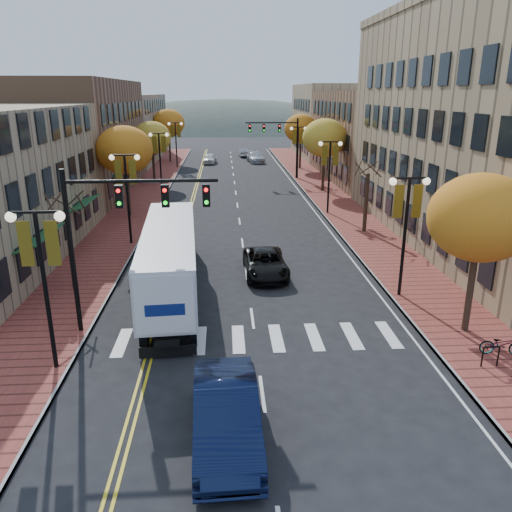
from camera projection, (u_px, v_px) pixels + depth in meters
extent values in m
plane|color=black|center=(258.00, 363.00, 18.95)|extent=(200.00, 200.00, 0.00)
cube|color=brown|center=(145.00, 196.00, 49.19)|extent=(4.00, 85.00, 0.15)
cube|color=brown|center=(325.00, 194.00, 50.28)|extent=(4.00, 85.00, 0.15)
cube|color=brown|center=(66.00, 137.00, 50.33)|extent=(12.00, 24.00, 11.00)
cube|color=#9E8966|center=(117.00, 128.00, 74.27)|extent=(12.00, 26.00, 9.50)
cube|color=brown|center=(391.00, 135.00, 58.33)|extent=(15.00, 24.00, 10.00)
cube|color=#9E8966|center=(347.00, 121.00, 79.03)|extent=(15.00, 20.00, 11.00)
cylinder|color=#382619|center=(71.00, 249.00, 25.29)|extent=(0.28, 0.28, 4.20)
cylinder|color=#382619|center=(127.00, 186.00, 40.35)|extent=(0.28, 0.28, 4.90)
ellipsoid|color=orange|center=(124.00, 150.00, 39.45)|extent=(4.48, 4.48, 3.81)
cylinder|color=#382619|center=(153.00, 162.00, 55.57)|extent=(0.28, 0.28, 4.55)
ellipsoid|color=gold|center=(152.00, 138.00, 54.74)|extent=(4.16, 4.16, 3.54)
cylinder|color=#382619|center=(170.00, 144.00, 72.56)|extent=(0.28, 0.28, 5.04)
ellipsoid|color=orange|center=(168.00, 123.00, 71.64)|extent=(4.61, 4.61, 3.92)
cylinder|color=#382619|center=(472.00, 280.00, 20.64)|extent=(0.28, 0.28, 4.55)
ellipsoid|color=orange|center=(481.00, 218.00, 19.81)|extent=(4.16, 4.16, 3.54)
cylinder|color=#382619|center=(366.00, 203.00, 35.86)|extent=(0.28, 0.28, 4.20)
cylinder|color=#382619|center=(323.00, 166.00, 50.92)|extent=(0.28, 0.28, 4.90)
ellipsoid|color=gold|center=(325.00, 138.00, 50.02)|extent=(4.48, 4.48, 3.81)
cylinder|color=#382619|center=(300.00, 150.00, 66.11)|extent=(0.28, 0.28, 4.76)
ellipsoid|color=orange|center=(301.00, 128.00, 65.24)|extent=(4.35, 4.35, 3.70)
cylinder|color=black|center=(46.00, 295.00, 17.56)|extent=(0.16, 0.16, 6.00)
cylinder|color=black|center=(35.00, 212.00, 16.62)|extent=(1.60, 0.10, 0.10)
sphere|color=#FFF2CC|center=(11.00, 217.00, 16.62)|extent=(0.36, 0.36, 0.36)
sphere|color=#FFF2CC|center=(60.00, 216.00, 16.72)|extent=(0.36, 0.36, 0.36)
cube|color=#B18F17|center=(25.00, 244.00, 16.94)|extent=(0.45, 0.03, 1.60)
cube|color=#B18F17|center=(52.00, 244.00, 16.99)|extent=(0.45, 0.03, 1.60)
cylinder|color=black|center=(128.00, 201.00, 32.73)|extent=(0.16, 0.16, 6.00)
cylinder|color=black|center=(124.00, 155.00, 31.79)|extent=(1.60, 0.10, 0.10)
sphere|color=#FFF2CC|center=(112.00, 157.00, 31.79)|extent=(0.36, 0.36, 0.36)
sphere|color=#FFF2CC|center=(137.00, 157.00, 31.89)|extent=(0.36, 0.36, 0.36)
cube|color=#B18F17|center=(119.00, 172.00, 32.11)|extent=(0.45, 0.03, 1.60)
cube|color=#B18F17|center=(133.00, 172.00, 32.16)|extent=(0.45, 0.03, 1.60)
cylinder|color=black|center=(160.00, 164.00, 49.79)|extent=(0.16, 0.16, 6.00)
cylinder|color=black|center=(159.00, 133.00, 48.86)|extent=(1.60, 0.10, 0.10)
sphere|color=#FFF2CC|center=(150.00, 135.00, 48.85)|extent=(0.36, 0.36, 0.36)
sphere|color=#FFF2CC|center=(167.00, 135.00, 48.95)|extent=(0.36, 0.36, 0.36)
cube|color=#B18F17|center=(155.00, 145.00, 49.17)|extent=(0.45, 0.03, 1.60)
cube|color=#B18F17|center=(164.00, 145.00, 49.23)|extent=(0.45, 0.03, 1.60)
cylinder|color=black|center=(176.00, 146.00, 66.86)|extent=(0.16, 0.16, 6.00)
cylinder|color=black|center=(175.00, 123.00, 65.92)|extent=(1.60, 0.10, 0.10)
sphere|color=#FFF2CC|center=(169.00, 124.00, 65.92)|extent=(0.36, 0.36, 0.36)
sphere|color=#FFF2CC|center=(181.00, 124.00, 66.02)|extent=(0.36, 0.36, 0.36)
cube|color=#B18F17|center=(172.00, 131.00, 66.24)|extent=(0.45, 0.03, 1.60)
cube|color=#B18F17|center=(179.00, 131.00, 66.29)|extent=(0.45, 0.03, 1.60)
cylinder|color=black|center=(404.00, 240.00, 24.16)|extent=(0.16, 0.16, 6.00)
cylinder|color=black|center=(410.00, 178.00, 23.22)|extent=(1.60, 0.10, 0.10)
sphere|color=#FFF2CC|center=(393.00, 182.00, 23.22)|extent=(0.36, 0.36, 0.36)
sphere|color=#FFF2CC|center=(427.00, 181.00, 23.32)|extent=(0.36, 0.36, 0.36)
cube|color=#B18F17|center=(399.00, 201.00, 23.54)|extent=(0.45, 0.03, 1.60)
cube|color=#B18F17|center=(417.00, 201.00, 23.59)|extent=(0.45, 0.03, 1.60)
cylinder|color=black|center=(329.00, 179.00, 41.22)|extent=(0.16, 0.16, 6.00)
cylinder|color=black|center=(331.00, 142.00, 40.28)|extent=(1.60, 0.10, 0.10)
sphere|color=#FFF2CC|center=(321.00, 144.00, 40.28)|extent=(0.36, 0.36, 0.36)
sphere|color=#FFF2CC|center=(340.00, 144.00, 40.38)|extent=(0.36, 0.36, 0.36)
cube|color=#B18F17|center=(325.00, 156.00, 40.60)|extent=(0.45, 0.03, 1.60)
cube|color=#B18F17|center=(335.00, 156.00, 40.66)|extent=(0.45, 0.03, 1.60)
cylinder|color=black|center=(298.00, 153.00, 58.29)|extent=(0.16, 0.16, 6.00)
cylinder|color=black|center=(298.00, 127.00, 57.35)|extent=(1.60, 0.10, 0.10)
sphere|color=#FFF2CC|center=(292.00, 128.00, 57.35)|extent=(0.36, 0.36, 0.36)
sphere|color=#FFF2CC|center=(305.00, 128.00, 57.44)|extent=(0.36, 0.36, 0.36)
cube|color=#B18F17|center=(294.00, 137.00, 57.67)|extent=(0.45, 0.03, 1.60)
cube|color=#B18F17|center=(302.00, 137.00, 57.72)|extent=(0.45, 0.03, 1.60)
cylinder|color=black|center=(72.00, 255.00, 20.25)|extent=(0.20, 0.20, 7.00)
cylinder|color=black|center=(141.00, 181.00, 19.50)|extent=(6.00, 0.14, 0.14)
cube|color=black|center=(119.00, 197.00, 19.63)|extent=(0.30, 0.25, 0.90)
sphere|color=#FF0C0C|center=(118.00, 191.00, 19.42)|extent=(0.16, 0.16, 0.16)
cube|color=black|center=(165.00, 196.00, 19.74)|extent=(0.30, 0.25, 0.90)
sphere|color=#FF0C0C|center=(165.00, 190.00, 19.53)|extent=(0.16, 0.16, 0.16)
cube|color=black|center=(206.00, 195.00, 19.84)|extent=(0.30, 0.25, 0.90)
sphere|color=#FF0C0C|center=(206.00, 190.00, 19.63)|extent=(0.16, 0.16, 0.16)
cylinder|color=black|center=(297.00, 149.00, 58.12)|extent=(0.20, 0.20, 7.00)
cylinder|color=black|center=(272.00, 123.00, 57.01)|extent=(6.00, 0.14, 0.14)
cube|color=black|center=(279.00, 128.00, 57.25)|extent=(0.30, 0.25, 0.90)
sphere|color=#FF0C0C|center=(280.00, 126.00, 57.04)|extent=(0.16, 0.16, 0.16)
cube|color=black|center=(264.00, 128.00, 57.14)|extent=(0.30, 0.25, 0.90)
sphere|color=#FF0C0C|center=(264.00, 126.00, 56.93)|extent=(0.16, 0.16, 0.16)
cube|color=black|center=(250.00, 128.00, 57.04)|extent=(0.30, 0.25, 0.90)
sphere|color=#FF0C0C|center=(250.00, 126.00, 56.83)|extent=(0.16, 0.16, 0.16)
cube|color=black|center=(172.00, 286.00, 24.41)|extent=(1.73, 11.96, 0.32)
cube|color=silver|center=(170.00, 255.00, 23.91)|extent=(3.19, 12.06, 2.57)
cube|color=black|center=(174.00, 232.00, 31.10)|extent=(2.48, 2.90, 2.29)
cylinder|color=black|center=(144.00, 338.00, 19.90)|extent=(0.38, 0.94, 0.92)
cylinder|color=black|center=(193.00, 335.00, 20.14)|extent=(0.38, 0.94, 0.92)
cylinder|color=black|center=(146.00, 326.00, 20.94)|extent=(0.38, 0.94, 0.92)
cylinder|color=black|center=(192.00, 324.00, 21.18)|extent=(0.38, 0.94, 0.92)
cylinder|color=black|center=(159.00, 254.00, 30.27)|extent=(0.38, 0.94, 0.92)
cylinder|color=black|center=(191.00, 253.00, 30.51)|extent=(0.38, 0.94, 0.92)
cylinder|color=black|center=(160.00, 245.00, 32.17)|extent=(0.38, 0.94, 0.92)
cylinder|color=black|center=(190.00, 243.00, 32.41)|extent=(0.38, 0.94, 0.92)
imported|color=black|center=(226.00, 414.00, 14.51)|extent=(2.05, 5.43, 1.77)
imported|color=black|center=(265.00, 263.00, 27.94)|extent=(2.42, 5.04, 1.38)
imported|color=silver|center=(210.00, 159.00, 71.98)|extent=(2.14, 4.29, 1.40)
imported|color=#B3B3BB|center=(256.00, 157.00, 73.28)|extent=(2.70, 5.42, 1.51)
imported|color=#94939A|center=(243.00, 153.00, 79.63)|extent=(1.69, 3.97, 1.27)
imported|color=gray|center=(502.00, 344.00, 19.18)|extent=(1.73, 0.84, 0.87)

